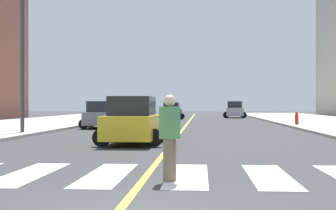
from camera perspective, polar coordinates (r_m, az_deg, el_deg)
The scene contains 10 objects.
crosswalk_paint at distance 11.51m, azimuth -2.35°, elevation -7.81°, with size 13.50×4.00×0.01m.
lane_divider_paint at distance 47.38m, azimuth 2.36°, elevation -1.84°, with size 0.16×80.00×0.01m, color yellow.
car_black_nearest at distance 53.06m, azimuth 0.43°, elevation -0.74°, with size 2.57×4.05×1.79m.
car_yellow_second at distance 20.24m, azimuth -3.93°, elevation -1.91°, with size 2.71×4.28×1.89m.
car_gray_third at distance 34.21m, azimuth -7.48°, elevation -1.18°, with size 2.57×4.06×1.79m.
car_red_fourth at distance 42.58m, azimuth -4.86°, elevation -0.89°, with size 2.67×4.22×1.87m.
car_silver_fifth at distance 61.00m, azimuth 7.45°, elevation -0.56°, with size 2.86×4.46×1.96m.
pedestrian_crossing at distance 10.48m, azimuth 0.19°, elevation -3.23°, with size 0.44×0.44×1.78m.
fire_hydrant at distance 37.71m, azimuth 14.17°, elevation -1.46°, with size 0.26×0.26×0.89m.
street_lamp at distance 27.62m, azimuth -15.95°, elevation 7.04°, with size 0.44×0.44×8.21m.
Camera 1 is at (1.23, -7.33, 1.58)m, focal length 54.62 mm.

